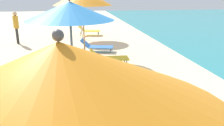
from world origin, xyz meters
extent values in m
cone|color=orange|center=(0.17, 4.42, 2.13)|extent=(1.98, 1.98, 0.42)
sphere|color=#4C4C51|center=(0.17, 4.42, 2.37)|extent=(0.06, 0.06, 0.06)
cylinder|color=#4C4C51|center=(0.11, 8.18, 1.02)|extent=(0.05, 0.05, 2.04)
cone|color=#338CD8|center=(0.11, 8.18, 2.23)|extent=(1.87, 1.87, 0.39)
sphere|color=#4C4C51|center=(0.11, 8.18, 2.45)|extent=(0.06, 0.06, 0.06)
cube|color=yellow|center=(0.97, 9.36, 0.22)|extent=(0.93, 0.63, 0.04)
cube|color=yellow|center=(0.36, 9.35, 0.37)|extent=(0.33, 0.62, 0.29)
cylinder|color=#59595E|center=(1.33, 9.62, 0.10)|extent=(0.04, 0.04, 0.20)
cylinder|color=#59595E|center=(1.34, 9.10, 0.10)|extent=(0.04, 0.04, 0.20)
cylinder|color=#59595E|center=(0.33, 9.61, 0.10)|extent=(0.04, 0.04, 0.20)
cylinder|color=#59595E|center=(0.34, 9.09, 0.10)|extent=(0.04, 0.04, 0.20)
cube|color=#4CA572|center=(1.17, 6.90, 0.24)|extent=(1.01, 0.70, 0.04)
cube|color=#4CA572|center=(0.53, 6.84, 0.37)|extent=(0.42, 0.64, 0.25)
cylinder|color=#59595E|center=(1.52, 7.19, 0.11)|extent=(0.04, 0.04, 0.22)
cylinder|color=olive|center=(0.49, 12.35, 1.07)|extent=(0.05, 0.05, 2.15)
cube|color=blue|center=(1.28, 13.40, 0.22)|extent=(1.22, 0.80, 0.04)
cube|color=blue|center=(0.56, 13.56, 0.41)|extent=(0.49, 0.63, 0.36)
cylinder|color=#59595E|center=(1.77, 13.52, 0.10)|extent=(0.04, 0.04, 0.20)
cylinder|color=#59595E|center=(1.67, 13.07, 0.10)|extent=(0.04, 0.04, 0.20)
cylinder|color=#59595E|center=(0.55, 13.80, 0.10)|extent=(0.04, 0.04, 0.20)
cylinder|color=#59595E|center=(0.45, 13.35, 0.10)|extent=(0.04, 0.04, 0.20)
cube|color=yellow|center=(1.55, 11.29, 0.26)|extent=(1.12, 0.65, 0.04)
cube|color=yellow|center=(0.84, 11.33, 0.45)|extent=(0.39, 0.62, 0.35)
cylinder|color=#59595E|center=(2.00, 11.52, 0.12)|extent=(0.04, 0.04, 0.24)
cylinder|color=#59595E|center=(1.98, 11.02, 0.12)|extent=(0.04, 0.04, 0.24)
cylinder|color=#59595E|center=(0.79, 11.58, 0.12)|extent=(0.04, 0.04, 0.24)
cylinder|color=#59595E|center=(0.77, 11.08, 0.12)|extent=(0.04, 0.04, 0.24)
cylinder|color=silver|center=(0.49, 16.83, 1.10)|extent=(0.05, 0.05, 2.21)
cube|color=yellow|center=(1.16, 17.83, 0.28)|extent=(1.12, 0.83, 0.04)
cube|color=yellow|center=(0.50, 17.94, 0.46)|extent=(0.44, 0.73, 0.34)
cylinder|color=#59595E|center=(1.61, 18.06, 0.13)|extent=(0.04, 0.04, 0.26)
cylinder|color=#59595E|center=(1.52, 17.48, 0.13)|extent=(0.04, 0.04, 0.26)
cylinder|color=#59595E|center=(0.49, 18.23, 0.13)|extent=(0.04, 0.04, 0.26)
cylinder|color=#59595E|center=(0.40, 17.66, 0.13)|extent=(0.04, 0.04, 0.26)
cylinder|color=#262628|center=(-2.98, 15.88, 0.42)|extent=(0.11, 0.11, 0.84)
cylinder|color=#262628|center=(-2.91, 15.72, 0.42)|extent=(0.11, 0.11, 0.84)
cube|color=orange|center=(-2.95, 15.80, 1.16)|extent=(0.35, 0.42, 0.63)
sphere|color=#D8A87F|center=(-2.95, 15.80, 1.59)|extent=(0.23, 0.23, 0.23)
cube|color=red|center=(2.47, 7.44, 0.15)|extent=(0.48, 0.57, 0.31)
cube|color=white|center=(2.47, 7.44, 0.33)|extent=(0.49, 0.58, 0.05)
camera|label=1|loc=(0.26, 3.31, 2.57)|focal=36.05mm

